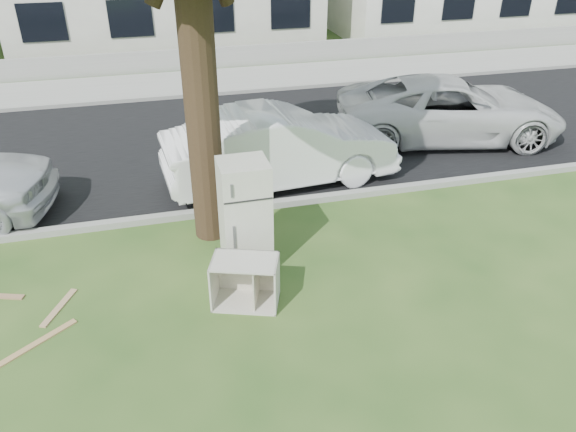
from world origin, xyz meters
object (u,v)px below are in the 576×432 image
object	(u,v)px
fridge	(245,215)
car_right	(450,109)
cabinet	(245,282)
car_center	(280,147)

from	to	relation	value
fridge	car_right	size ratio (longest dim) A/B	0.34
car_right	cabinet	bearing A→B (deg)	142.25
fridge	car_right	xyz separation A→B (m)	(5.71, 4.06, -0.15)
cabinet	car_right	bearing A→B (deg)	60.11
fridge	car_right	world-z (taller)	fridge
fridge	car_center	bearing A→B (deg)	65.34
fridge	cabinet	distance (m)	1.12
fridge	car_center	xyz separation A→B (m)	(1.24, 2.75, -0.12)
cabinet	fridge	bearing A→B (deg)	97.97
fridge	cabinet	bearing A→B (deg)	-102.17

